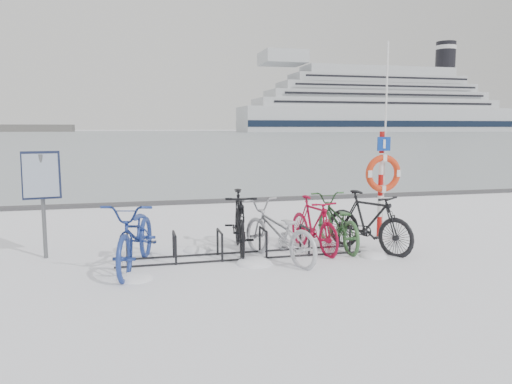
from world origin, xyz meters
The scene contains 14 objects.
ground centered at (0.00, 0.00, 0.00)m, with size 900.00×900.00×0.00m, color white.
ice_sheet centered at (0.00, 155.00, 0.01)m, with size 400.00×298.00×0.02m, color #A4B0B9.
quay_edge centered at (0.00, 5.90, 0.05)m, with size 400.00×0.25×0.10m, color #3F3F42.
bike_rack centered at (0.00, 0.00, 0.18)m, with size 4.00×0.48×0.46m.
info_board centered at (-3.09, 0.67, 1.24)m, with size 0.60×0.30×1.73m.
lifebuoy_station centered at (2.88, 0.74, 1.23)m, with size 0.71×0.22×3.67m.
cruise_ferry centered at (110.38, 209.94, 11.71)m, with size 130.91×24.71×43.01m.
bike_0 centered at (-1.66, -0.21, 0.53)m, with size 0.71×2.04×1.07m, color navy.
bike_1 centered at (0.04, 0.37, 0.54)m, with size 0.51×1.79×1.08m, color black.
bike_2 centered at (0.53, -0.30, 0.49)m, with size 0.64×1.85×0.97m, color #AFB1B8.
bike_3 centered at (1.30, 0.15, 0.48)m, with size 0.45×1.60×0.96m, color maroon.
bike_4 centered at (1.79, 0.30, 0.48)m, with size 0.63×1.82×0.95m, color #305C30.
bike_5 centered at (2.21, -0.08, 0.53)m, with size 0.50×1.76×1.06m, color black.
snow_drifts centered at (0.38, -0.16, 0.00)m, with size 5.11×1.89×0.20m.
Camera 1 is at (-1.68, -7.74, 2.09)m, focal length 35.00 mm.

